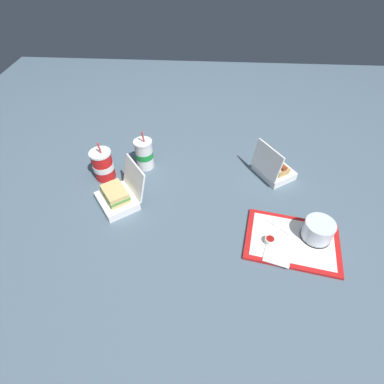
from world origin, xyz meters
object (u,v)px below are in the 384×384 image
plastic_fork (278,227)px  clamshell_hotdog_back (273,168)px  cake_container (318,231)px  ketchup_cup (270,240)px  soda_cup_right (144,154)px  food_tray (292,241)px  soda_cup_front (103,165)px  clamshell_sandwich_left (118,196)px

plastic_fork → clamshell_hotdog_back: bearing=126.8°
cake_container → ketchup_cup: cake_container is taller
clamshell_hotdog_back → soda_cup_right: 0.65m
food_tray → soda_cup_front: soda_cup_front is taller
plastic_fork → clamshell_sandwich_left: (-0.70, 0.11, 0.03)m
clamshell_hotdog_back → clamshell_sandwich_left: bearing=-161.4°
plastic_fork → soda_cup_right: bearing=-171.0°
ketchup_cup → clamshell_sandwich_left: size_ratio=0.15×
food_tray → clamshell_sandwich_left: clamshell_sandwich_left is taller
ketchup_cup → soda_cup_right: soda_cup_right is taller
soda_cup_front → soda_cup_right: bearing=27.0°
plastic_fork → soda_cup_right: soda_cup_right is taller
clamshell_hotdog_back → soda_cup_front: soda_cup_front is taller
ketchup_cup → clamshell_sandwich_left: (-0.65, 0.19, 0.02)m
ketchup_cup → cake_container: bearing=11.8°
food_tray → clamshell_sandwich_left: bearing=167.2°
ketchup_cup → soda_cup_right: (-0.58, 0.45, 0.05)m
food_tray → ketchup_cup: ketchup_cup is taller
clamshell_hotdog_back → soda_cup_front: 0.83m
food_tray → clamshell_sandwich_left: size_ratio=1.58×
ketchup_cup → plastic_fork: ketchup_cup is taller
soda_cup_front → plastic_fork: bearing=-19.2°
cake_container → clamshell_hotdog_back: bearing=107.6°
food_tray → soda_cup_front: 0.93m
clamshell_hotdog_back → soda_cup_front: size_ratio=1.09×
clamshell_hotdog_back → clamshell_sandwich_left: (-0.72, -0.24, 0.00)m
food_tray → plastic_fork: bearing=128.5°
cake_container → clamshell_sandwich_left: clamshell_sandwich_left is taller
food_tray → soda_cup_front: (-0.86, 0.34, 0.07)m
clamshell_sandwich_left → cake_container: bearing=-9.9°
cake_container → clamshell_sandwich_left: (-0.84, 0.15, -0.01)m
clamshell_sandwich_left → soda_cup_right: soda_cup_right is taller
cake_container → clamshell_hotdog_back: 0.41m
clamshell_sandwich_left → soda_cup_front: size_ratio=1.22×
food_tray → clamshell_hotdog_back: bearing=94.1°
cake_container → clamshell_hotdog_back: clamshell_hotdog_back is taller
cake_container → plastic_fork: cake_container is taller
food_tray → cake_container: 0.11m
cake_container → plastic_fork: size_ratio=1.10×
plastic_fork → food_tray: bearing=-11.5°
food_tray → soda_cup_right: bearing=147.0°
soda_cup_right → soda_cup_front: (-0.18, -0.09, -0.00)m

